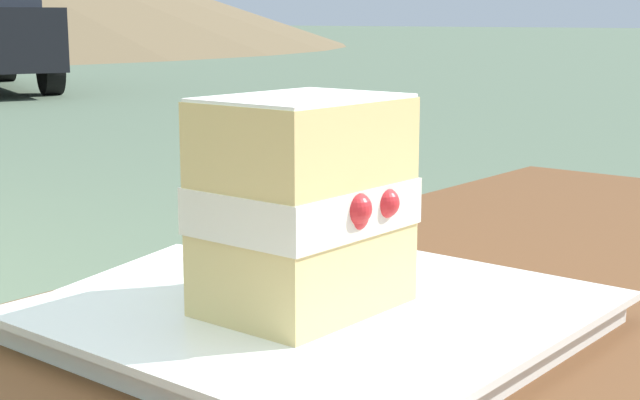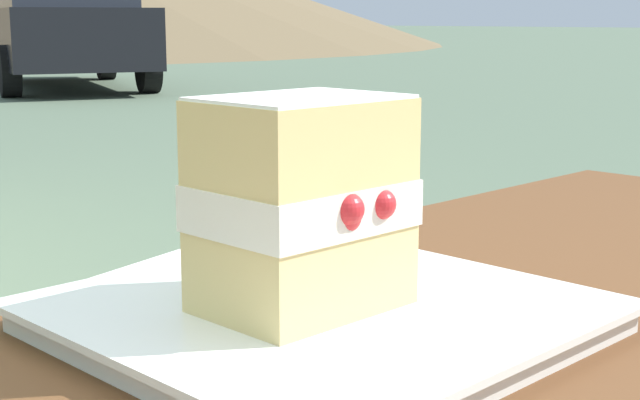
# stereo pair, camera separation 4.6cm
# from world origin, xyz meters

# --- Properties ---
(dessert_plate) EXTENTS (0.24, 0.24, 0.02)m
(dessert_plate) POSITION_xyz_m (0.15, 0.34, 0.77)
(dessert_plate) COLOR white
(dessert_plate) RESTS_ON patio_table
(cake_slice) EXTENTS (0.09, 0.08, 0.10)m
(cake_slice) POSITION_xyz_m (0.13, 0.33, 0.83)
(cake_slice) COLOR #E0C17A
(cake_slice) RESTS_ON dessert_plate
(paper_napkin) EXTENTS (0.18, 0.16, 0.00)m
(paper_napkin) POSITION_xyz_m (0.16, 0.44, 0.76)
(paper_napkin) COLOR white
(paper_napkin) RESTS_ON patio_table
(parked_car_near) EXTENTS (3.19, 4.69, 1.60)m
(parked_car_near) POSITION_xyz_m (6.26, 11.28, 0.82)
(parked_car_near) COLOR black
(parked_car_near) RESTS_ON ground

